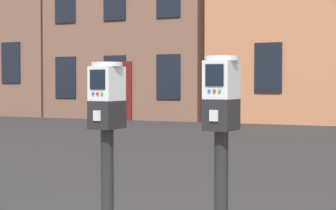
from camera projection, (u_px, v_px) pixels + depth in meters
name	position (u px, v px, depth m)	size (l,w,h in m)	color
parking_meter_near_kerb	(107.00, 120.00, 4.09)	(0.22, 0.25, 1.30)	black
parking_meter_twin_adjacent	(221.00, 121.00, 3.74)	(0.22, 0.25, 1.32)	black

